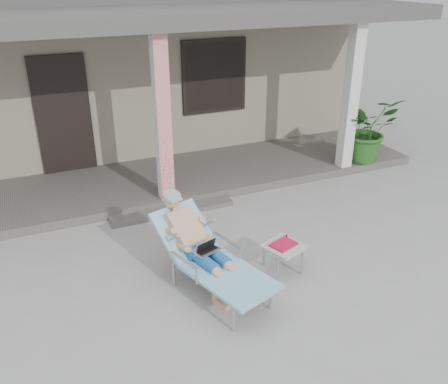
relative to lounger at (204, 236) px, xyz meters
name	(u,v)px	position (x,y,z in m)	size (l,w,h in m)	color
ground	(217,275)	(0.22, 0.15, -0.71)	(60.00, 60.00, 0.00)	#9E9E99
house	(107,60)	(0.22, 6.64, 0.96)	(10.40, 5.40, 3.30)	gray
porch_deck	(153,182)	(0.22, 3.15, -0.63)	(10.00, 2.00, 0.15)	#605B56
porch_overhang	(143,23)	(0.22, 3.09, 2.08)	(10.00, 2.30, 2.85)	silver
porch_step	(173,211)	(0.22, 2.00, -0.67)	(2.00, 0.30, 0.07)	#605B56
lounger	(204,236)	(0.00, 0.00, 0.00)	(1.16, 1.82, 1.15)	#B7B7BC
side_table	(283,248)	(1.05, -0.09, -0.37)	(0.58, 0.58, 0.40)	#B2B2AD
potted_palm	(366,129)	(4.26, 2.40, 0.07)	(1.13, 0.98, 1.26)	#26591E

